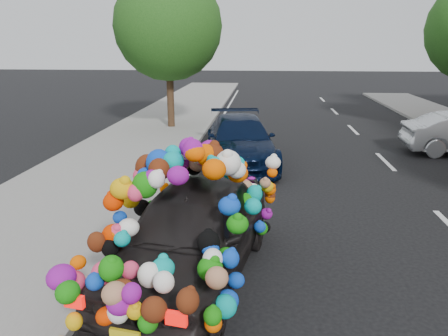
# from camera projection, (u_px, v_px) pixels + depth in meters

# --- Properties ---
(ground) EXTENTS (100.00, 100.00, 0.00)m
(ground) POSITION_uv_depth(u_px,v_px,m) (263.00, 224.00, 8.49)
(ground) COLOR black
(ground) RESTS_ON ground
(sidewalk) EXTENTS (4.00, 60.00, 0.12)m
(sidewalk) POSITION_uv_depth(u_px,v_px,m) (51.00, 214.00, 8.85)
(sidewalk) COLOR gray
(sidewalk) RESTS_ON ground
(kerb) EXTENTS (0.15, 60.00, 0.13)m
(kerb) POSITION_uv_depth(u_px,v_px,m) (145.00, 217.00, 8.68)
(kerb) COLOR gray
(kerb) RESTS_ON ground
(tree_near_sidewalk) EXTENTS (4.20, 4.20, 6.13)m
(tree_near_sidewalk) POSITION_uv_depth(u_px,v_px,m) (168.00, 26.00, 16.82)
(tree_near_sidewalk) COLOR #332114
(tree_near_sidewalk) RESTS_ON ground
(plush_art_car) EXTENTS (2.77, 4.67, 2.07)m
(plush_art_car) POSITION_uv_depth(u_px,v_px,m) (192.00, 210.00, 6.31)
(plush_art_car) COLOR black
(plush_art_car) RESTS_ON ground
(navy_sedan) EXTENTS (2.51, 4.83, 1.34)m
(navy_sedan) POSITION_uv_depth(u_px,v_px,m) (240.00, 140.00, 12.68)
(navy_sedan) COLOR black
(navy_sedan) RESTS_ON ground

